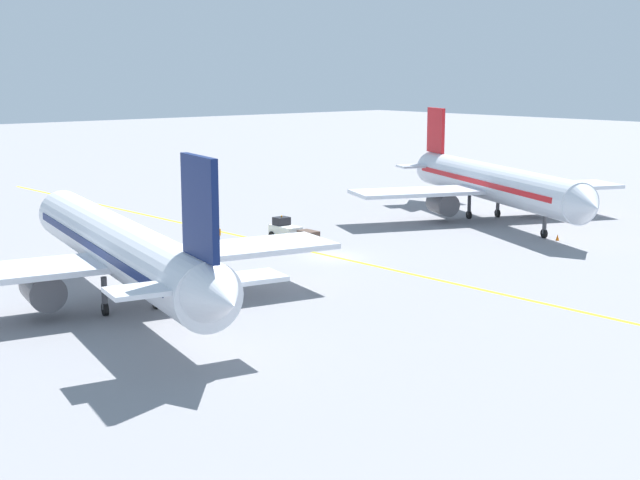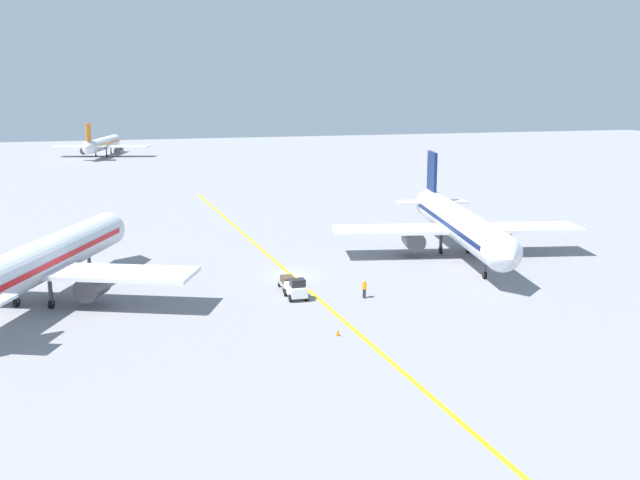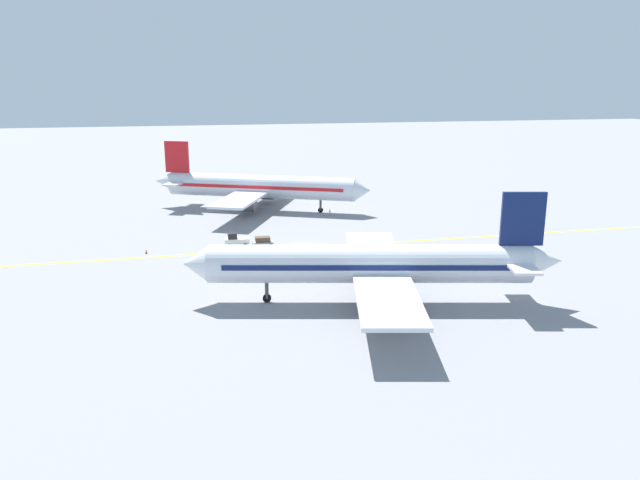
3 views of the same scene
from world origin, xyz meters
name	(u,v)px [view 1 (image 1 of 3)]	position (x,y,z in m)	size (l,w,h in m)	color
ground_plane	(332,257)	(0.00, 0.00, 0.00)	(400.00, 400.00, 0.00)	gray
apron_yellow_centreline	(332,256)	(0.00, 0.00, 0.00)	(0.40, 120.00, 0.01)	yellow
airplane_at_gate	(492,183)	(-23.67, -3.08, 3.71)	(27.76, 33.77, 10.60)	silver
airplane_adjacent_stand	(121,249)	(20.19, 3.05, 3.71)	(28.47, 35.33, 10.60)	silver
baggage_tug_white	(285,229)	(-1.66, -8.26, 0.90)	(1.78, 3.02, 2.11)	white
baggage_cart_trailing	(308,236)	(-1.63, -4.96, 0.76)	(1.43, 2.61, 1.24)	gray
ground_crew_worker	(218,235)	(4.31, -9.85, 0.91)	(0.32, 0.56, 1.68)	#23232D
traffic_cone_near_nose	(557,237)	(-19.60, 7.60, 0.28)	(0.32, 0.32, 0.55)	orange
traffic_cone_mid_apron	(212,222)	(-1.20, -19.09, 0.28)	(0.32, 0.32, 0.55)	orange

